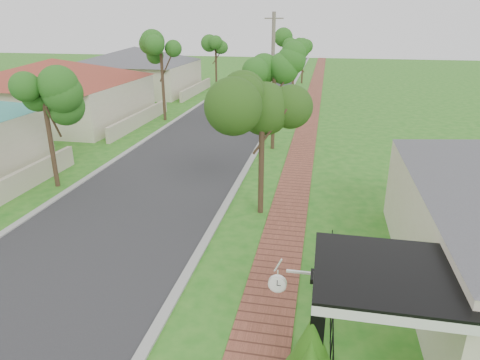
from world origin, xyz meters
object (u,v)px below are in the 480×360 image
Objects in this scene: porch_post at (317,332)px; parked_car_white at (265,95)px; near_tree at (262,105)px; station_clock at (279,283)px; parked_car_red at (258,104)px; utility_pole at (273,74)px.

parked_car_white is (-5.55, 31.05, -0.36)m from porch_post.
near_tree is 5.12× the size of station_clock.
parked_car_white is 0.86× the size of near_tree.
porch_post is 31.54m from parked_car_white.
parked_car_red is (-5.55, 27.34, -0.48)m from porch_post.
parked_car_white is (0.00, 3.71, 0.13)m from parked_car_red.
utility_pole is 20.88m from station_clock.
utility_pole is 7.28× the size of station_clock.
near_tree reaches higher than parked_car_red.
porch_post is 1.26m from station_clock.
near_tree is (3.15, -23.05, 3.53)m from parked_car_white.
station_clock is (1.54, -7.60, -2.35)m from near_tree.
near_tree reaches higher than porch_post.
porch_post is 0.54× the size of parked_car_white.
porch_post is at bearing -80.14° from utility_pole.
near_tree is at bearing -84.50° from utility_pole.
near_tree is (3.15, -19.34, 3.66)m from parked_car_red.
parked_car_white is 0.60× the size of utility_pole.
parked_car_white is 10.70m from utility_pole.
parked_car_red is 0.81× the size of parked_car_white.
near_tree is at bearing -76.50° from parked_car_white.
utility_pole is (1.90, -6.34, 3.26)m from parked_car_red.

